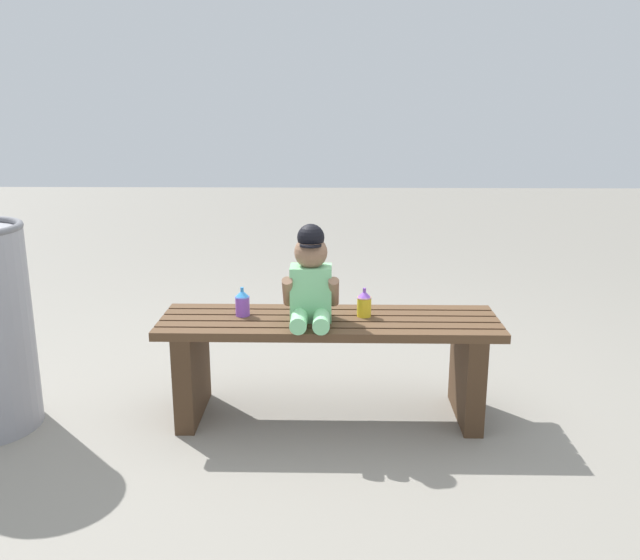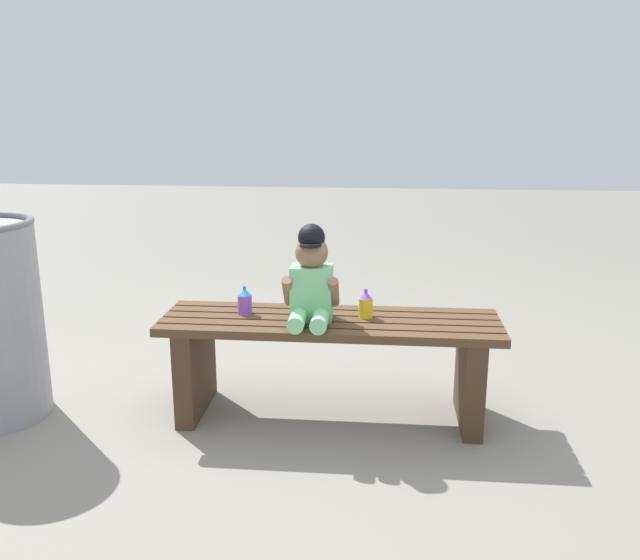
{
  "view_description": "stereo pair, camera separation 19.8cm",
  "coord_description": "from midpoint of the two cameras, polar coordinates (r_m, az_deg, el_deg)",
  "views": [
    {
      "loc": [
        0.01,
        -2.71,
        1.33
      ],
      "look_at": [
        -0.04,
        -0.05,
        0.62
      ],
      "focal_mm": 37.99,
      "sensor_mm": 36.0,
      "label": 1
    },
    {
      "loc": [
        0.21,
        -2.69,
        1.33
      ],
      "look_at": [
        -0.04,
        -0.05,
        0.62
      ],
      "focal_mm": 37.99,
      "sensor_mm": 36.0,
      "label": 2
    }
  ],
  "objects": [
    {
      "name": "child_figure",
      "position": [
        2.77,
        -2.83,
        0.01
      ],
      "size": [
        0.23,
        0.27,
        0.4
      ],
      "color": "#7FCC8C",
      "rests_on": "park_bench"
    },
    {
      "name": "sippy_cup_right",
      "position": [
        2.86,
        1.76,
        -1.98
      ],
      "size": [
        0.06,
        0.06,
        0.12
      ],
      "color": "yellow",
      "rests_on": "park_bench"
    },
    {
      "name": "sippy_cup_left",
      "position": [
        2.9,
        -8.51,
        -1.9
      ],
      "size": [
        0.06,
        0.06,
        0.12
      ],
      "color": "#8C4CCC",
      "rests_on": "park_bench"
    },
    {
      "name": "ground_plane",
      "position": [
        3.01,
        -1.17,
        -11.33
      ],
      "size": [
        16.0,
        16.0,
        0.0
      ],
      "primitive_type": "plane",
      "color": "gray"
    },
    {
      "name": "park_bench",
      "position": [
        2.89,
        -1.2,
        -6.12
      ],
      "size": [
        1.42,
        0.4,
        0.44
      ],
      "color": "#513823",
      "rests_on": "ground_plane"
    }
  ]
}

